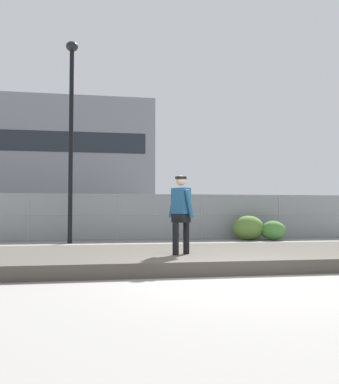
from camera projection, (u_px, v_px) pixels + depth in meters
ground_plane at (235, 278)px, 6.98m from camera, size 120.00×120.00×0.00m
gravel_berm at (204, 256)px, 9.11m from camera, size 17.65×3.98×0.27m
skateboard at (181, 265)px, 8.26m from camera, size 0.78×0.61×0.07m
skater at (181, 213)px, 8.31m from camera, size 0.66×0.61×1.84m
chain_fence at (160, 217)px, 16.18m from camera, size 17.12×0.06×1.85m
street_lamp at (71, 118)px, 14.62m from camera, size 0.44×0.44×7.42m
parked_car_near at (74, 218)px, 18.50m from camera, size 4.53×2.20×1.66m
parked_car_mid at (189, 218)px, 19.81m from camera, size 4.44×2.02×1.66m
parked_car_far at (323, 217)px, 20.37m from camera, size 4.46×2.07×1.66m
library_building at (35, 163)px, 54.06m from camera, size 30.93×14.23×15.26m
shrub_left at (248, 228)px, 16.03m from camera, size 1.26×1.03×0.98m
shrub_center at (273, 231)px, 15.93m from camera, size 1.00×0.82×0.77m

